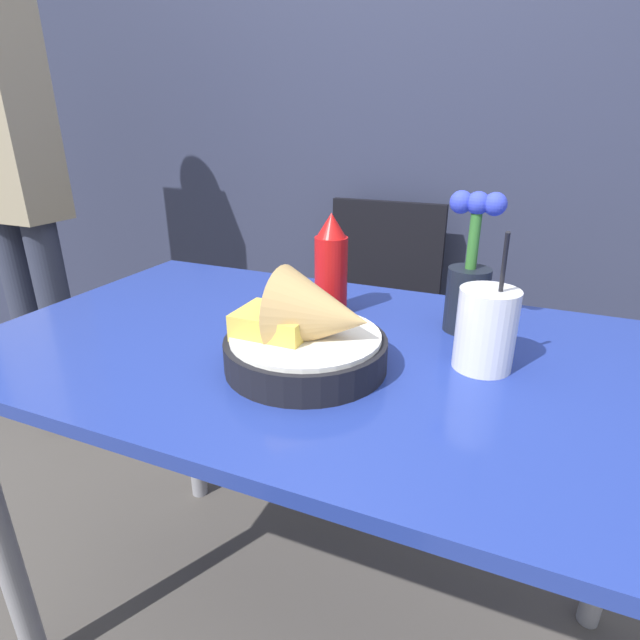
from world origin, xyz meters
The scene contains 8 objects.
wall_window centered at (0.00, 1.07, 1.30)m, with size 7.00×0.06×2.60m.
dining_table centered at (0.00, 0.00, 0.67)m, with size 1.28×0.73×0.78m.
chair_far_window centered at (-0.15, 0.84, 0.52)m, with size 0.40×0.40×0.90m.
food_basket centered at (0.01, -0.09, 0.84)m, with size 0.27×0.27×0.17m.
ketchup_bottle centered at (-0.06, 0.16, 0.88)m, with size 0.07×0.07×0.21m.
drink_cup centered at (0.27, 0.03, 0.84)m, with size 0.10×0.10×0.23m.
flower_vase centered at (0.22, 0.17, 0.88)m, with size 0.10×0.08×0.26m.
person_standing centered at (-1.30, 0.41, 1.01)m, with size 0.32×0.19×1.73m.
Camera 1 is at (0.31, -0.76, 1.16)m, focal length 28.00 mm.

